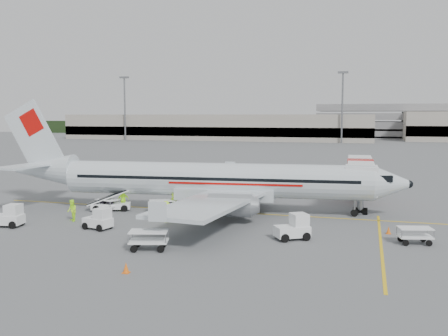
{
  "coord_description": "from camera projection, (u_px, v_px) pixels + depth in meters",
  "views": [
    {
      "loc": [
        12.93,
        -42.81,
        8.74
      ],
      "look_at": [
        0.0,
        2.0,
        3.8
      ],
      "focal_mm": 40.0,
      "sensor_mm": 36.0,
      "label": 1
    }
  ],
  "objects": [
    {
      "name": "aircraft",
      "position": [
        215.0,
        157.0,
        44.82
      ],
      "size": [
        39.04,
        32.02,
        10.01
      ],
      "primitive_type": null,
      "rotation": [
        0.0,
        0.0,
        0.1
      ],
      "color": "silver",
      "rests_on": "ground"
    },
    {
      "name": "cone_stbd",
      "position": [
        126.0,
        268.0,
        27.71
      ],
      "size": [
        0.38,
        0.38,
        0.63
      ],
      "primitive_type": "cone",
      "color": "orange",
      "rests_on": "ground"
    },
    {
      "name": "cart_empty_a",
      "position": [
        149.0,
        240.0,
        32.41
      ],
      "size": [
        2.78,
        2.07,
        1.29
      ],
      "primitive_type": null,
      "rotation": [
        0.0,
        0.0,
        0.27
      ],
      "color": "white",
      "rests_on": "ground"
    },
    {
      "name": "mast_west",
      "position": [
        125.0,
        109.0,
        176.27
      ],
      "size": [
        3.2,
        1.2,
        22.0
      ],
      "primitive_type": null,
      "color": "slate",
      "rests_on": "ground"
    },
    {
      "name": "tug_aft",
      "position": [
        7.0,
        215.0,
        39.22
      ],
      "size": [
        2.48,
        1.64,
        1.79
      ],
      "primitive_type": null,
      "rotation": [
        0.0,
        0.0,
        0.14
      ],
      "color": "white",
      "rests_on": "ground"
    },
    {
      "name": "terminal_west",
      "position": [
        216.0,
        127.0,
        180.15
      ],
      "size": [
        110.0,
        22.0,
        9.0
      ],
      "primitive_type": null,
      "color": "gray",
      "rests_on": "ground"
    },
    {
      "name": "cart_empty_b",
      "position": [
        415.0,
        236.0,
        33.95
      ],
      "size": [
        2.45,
        1.78,
        1.15
      ],
      "primitive_type": null,
      "rotation": [
        0.0,
        0.0,
        0.23
      ],
      "color": "white",
      "rests_on": "ground"
    },
    {
      "name": "stripe_cross",
      "position": [
        381.0,
        244.0,
        33.88
      ],
      "size": [
        0.2,
        20.0,
        0.01
      ],
      "primitive_type": "cube",
      "color": "yellow",
      "rests_on": "ground"
    },
    {
      "name": "stripe_lead",
      "position": [
        218.0,
        212.0,
        45.39
      ],
      "size": [
        44.0,
        0.2,
        0.01
      ],
      "primitive_type": "cube",
      "color": "yellow",
      "rests_on": "ground"
    },
    {
      "name": "crew_a",
      "position": [
        174.0,
        203.0,
        44.88
      ],
      "size": [
        0.73,
        0.76,
        1.76
      ],
      "primitive_type": "imported",
      "rotation": [
        0.0,
        0.0,
        0.89
      ],
      "color": "#B3F124",
      "rests_on": "ground"
    },
    {
      "name": "tug_fore",
      "position": [
        292.0,
        227.0,
        35.16
      ],
      "size": [
        2.73,
        2.4,
        1.83
      ],
      "primitive_type": null,
      "rotation": [
        0.0,
        0.0,
        0.56
      ],
      "color": "white",
      "rests_on": "ground"
    },
    {
      "name": "tug_mid",
      "position": [
        98.0,
        218.0,
        38.4
      ],
      "size": [
        2.36,
        1.67,
        1.66
      ],
      "primitive_type": null,
      "rotation": [
        0.0,
        0.0,
        -0.22
      ],
      "color": "white",
      "rests_on": "ground"
    },
    {
      "name": "crew_b",
      "position": [
        72.0,
        211.0,
        41.17
      ],
      "size": [
        1.12,
        1.1,
        1.82
      ],
      "primitive_type": "imported",
      "rotation": [
        0.0,
        0.0,
        -0.73
      ],
      "color": "#B3F124",
      "rests_on": "ground"
    },
    {
      "name": "cart_loaded_b",
      "position": [
        162.0,
        207.0,
        44.69
      ],
      "size": [
        2.62,
        2.16,
        1.18
      ],
      "primitive_type": null,
      "rotation": [
        0.0,
        0.0,
        0.43
      ],
      "color": "white",
      "rests_on": "ground"
    },
    {
      "name": "jet_bridge",
      "position": [
        360.0,
        181.0,
        49.72
      ],
      "size": [
        3.62,
        16.79,
        4.38
      ],
      "primitive_type": null,
      "rotation": [
        0.0,
        0.0,
        0.03
      ],
      "color": "white",
      "rests_on": "ground"
    },
    {
      "name": "cone_nose",
      "position": [
        389.0,
        230.0,
        36.87
      ],
      "size": [
        0.35,
        0.35,
        0.58
      ],
      "primitive_type": "cone",
      "color": "orange",
      "rests_on": "ground"
    },
    {
      "name": "crew_d",
      "position": [
        123.0,
        200.0,
        46.2
      ],
      "size": [
        1.12,
        1.05,
        1.86
      ],
      "primitive_type": "imported",
      "rotation": [
        0.0,
        0.0,
        3.85
      ],
      "color": "#B3F124",
      "rests_on": "ground"
    },
    {
      "name": "cone_port",
      "position": [
        248.0,
        189.0,
        57.46
      ],
      "size": [
        0.35,
        0.35,
        0.57
      ],
      "primitive_type": "cone",
      "color": "orange",
      "rests_on": "ground"
    },
    {
      "name": "crew_c",
      "position": [
        166.0,
        212.0,
        40.88
      ],
      "size": [
        0.72,
        1.18,
        1.76
      ],
      "primitive_type": "imported",
      "rotation": [
        0.0,
        0.0,
        1.63
      ],
      "color": "#B3F124",
      "rests_on": "ground"
    },
    {
      "name": "belt_loader",
      "position": [
        111.0,
        197.0,
        45.8
      ],
      "size": [
        4.97,
        3.41,
        2.52
      ],
      "primitive_type": null,
      "rotation": [
        0.0,
        0.0,
        0.4
      ],
      "color": "white",
      "rests_on": "ground"
    },
    {
      "name": "parking_garage",
      "position": [
        401.0,
        120.0,
        190.64
      ],
      "size": [
        62.0,
        24.0,
        14.0
      ],
      "primitive_type": null,
      "color": "slate",
      "rests_on": "ground"
    },
    {
      "name": "cart_loaded_a",
      "position": [
        107.0,
        205.0,
        45.79
      ],
      "size": [
        2.34,
        1.82,
        1.08
      ],
      "primitive_type": null,
      "rotation": [
        0.0,
        0.0,
        -0.33
      ],
      "color": "white",
      "rests_on": "ground"
    },
    {
      "name": "ground",
      "position": [
        218.0,
        212.0,
        45.39
      ],
      "size": [
        360.0,
        360.0,
        0.0
      ],
      "primitive_type": "plane",
      "color": "#56595B"
    },
    {
      "name": "treeline",
      "position": [
        336.0,
        129.0,
        212.28
      ],
      "size": [
        300.0,
        3.0,
        6.0
      ],
      "primitive_type": null,
      "color": "black",
      "rests_on": "ground"
    },
    {
      "name": "mast_center",
      "position": [
        342.0,
        108.0,
        155.6
      ],
      "size": [
        3.2,
        1.2,
        22.0
      ],
      "primitive_type": null,
      "color": "slate",
      "rests_on": "ground"
    }
  ]
}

